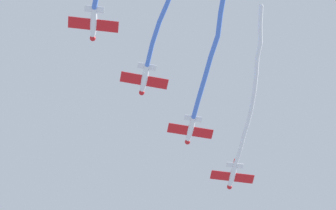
{
  "coord_description": "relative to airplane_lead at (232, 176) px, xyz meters",
  "views": [
    {
      "loc": [
        37.91,
        -40.62,
        4.47
      ],
      "look_at": [
        2.49,
        -14.61,
        79.47
      ],
      "focal_mm": 60.8,
      "sensor_mm": 36.0,
      "label": 1
    }
  ],
  "objects": [
    {
      "name": "airplane_right_wing",
      "position": [
        5.89,
        -21.82,
        0.5
      ],
      "size": [
        5.57,
        7.17,
        1.81
      ],
      "rotation": [
        0.0,
        0.0,
        2.7
      ],
      "color": "white"
    },
    {
      "name": "smoke_trail_lead",
      "position": [
        13.9,
        -7.65,
        0.31
      ],
      "size": [
        23.17,
        14.45,
        2.11
      ],
      "color": "white"
    },
    {
      "name": "smoke_trail_left_wing",
      "position": [
        20.61,
        -19.63,
        -0.26
      ],
      "size": [
        30.67,
        16.99,
        1.9
      ],
      "color": "#4C75DB"
    },
    {
      "name": "airplane_slot",
      "position": [
        8.84,
        -32.72,
        0.75
      ],
      "size": [
        5.53,
        7.03,
        1.81
      ],
      "rotation": [
        0.0,
        0.0,
        2.62
      ],
      "color": "white"
    },
    {
      "name": "airplane_left_wing",
      "position": [
        2.94,
        -10.91,
        0.25
      ],
      "size": [
        5.56,
        7.16,
        1.81
      ],
      "rotation": [
        0.0,
        0.0,
        2.69
      ],
      "color": "white"
    },
    {
      "name": "airplane_lead",
      "position": [
        0.0,
        0.0,
        0.0
      ],
      "size": [
        5.53,
        7.09,
        1.81
      ],
      "rotation": [
        0.0,
        0.0,
        2.65
      ],
      "color": "white"
    }
  ]
}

